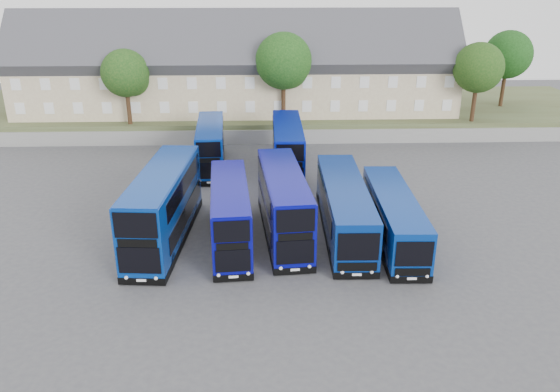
{
  "coord_description": "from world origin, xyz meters",
  "views": [
    {
      "loc": [
        -0.27,
        -30.97,
        16.44
      ],
      "look_at": [
        0.91,
        4.02,
        2.2
      ],
      "focal_mm": 35.0,
      "sensor_mm": 36.0,
      "label": 1
    }
  ],
  "objects_px": {
    "tree_mid": "(285,63)",
    "tree_east": "(479,70)",
    "dd_front_mid": "(230,215)",
    "tree_far": "(509,56)",
    "coach_east_a": "(344,209)",
    "dd_front_left": "(164,208)",
    "tree_west": "(127,75)"
  },
  "relations": [
    {
      "from": "tree_mid",
      "to": "tree_east",
      "type": "bearing_deg",
      "value": -1.43
    },
    {
      "from": "dd_front_mid",
      "to": "tree_far",
      "type": "xyz_separation_m",
      "value": [
        30.55,
        30.78,
        5.74
      ]
    },
    {
      "from": "coach_east_a",
      "to": "tree_mid",
      "type": "bearing_deg",
      "value": 98.72
    },
    {
      "from": "dd_front_left",
      "to": "tree_mid",
      "type": "distance_m",
      "value": 25.91
    },
    {
      "from": "tree_mid",
      "to": "tree_far",
      "type": "distance_m",
      "value": 26.8
    },
    {
      "from": "dd_front_mid",
      "to": "tree_west",
      "type": "relative_size",
      "value": 1.36
    },
    {
      "from": "tree_mid",
      "to": "tree_east",
      "type": "xyz_separation_m",
      "value": [
        20.0,
        -0.5,
        -0.68
      ]
    },
    {
      "from": "tree_west",
      "to": "tree_far",
      "type": "height_order",
      "value": "tree_far"
    },
    {
      "from": "dd_front_left",
      "to": "tree_east",
      "type": "xyz_separation_m",
      "value": [
        28.92,
        23.15,
        5.06
      ]
    },
    {
      "from": "tree_mid",
      "to": "tree_far",
      "type": "relative_size",
      "value": 1.06
    },
    {
      "from": "dd_front_left",
      "to": "dd_front_mid",
      "type": "height_order",
      "value": "dd_front_left"
    },
    {
      "from": "dd_front_mid",
      "to": "tree_east",
      "type": "height_order",
      "value": "tree_east"
    },
    {
      "from": "tree_west",
      "to": "tree_mid",
      "type": "bearing_deg",
      "value": 1.79
    },
    {
      "from": "dd_front_mid",
      "to": "tree_mid",
      "type": "height_order",
      "value": "tree_mid"
    },
    {
      "from": "dd_front_mid",
      "to": "tree_mid",
      "type": "relative_size",
      "value": 1.13
    },
    {
      "from": "dd_front_mid",
      "to": "dd_front_left",
      "type": "bearing_deg",
      "value": 167.35
    },
    {
      "from": "dd_front_left",
      "to": "tree_far",
      "type": "height_order",
      "value": "tree_far"
    },
    {
      "from": "dd_front_mid",
      "to": "tree_east",
      "type": "bearing_deg",
      "value": 39.73
    },
    {
      "from": "tree_far",
      "to": "tree_mid",
      "type": "bearing_deg",
      "value": -165.96
    },
    {
      "from": "coach_east_a",
      "to": "dd_front_mid",
      "type": "bearing_deg",
      "value": -168.78
    },
    {
      "from": "tree_west",
      "to": "tree_far",
      "type": "distance_m",
      "value": 42.58
    },
    {
      "from": "dd_front_left",
      "to": "tree_mid",
      "type": "bearing_deg",
      "value": 73.69
    },
    {
      "from": "dd_front_mid",
      "to": "tree_west",
      "type": "distance_m",
      "value": 26.87
    },
    {
      "from": "tree_east",
      "to": "coach_east_a",
      "type": "bearing_deg",
      "value": -127.07
    },
    {
      "from": "coach_east_a",
      "to": "tree_west",
      "type": "height_order",
      "value": "tree_west"
    },
    {
      "from": "dd_front_mid",
      "to": "coach_east_a",
      "type": "height_order",
      "value": "dd_front_mid"
    },
    {
      "from": "coach_east_a",
      "to": "tree_east",
      "type": "height_order",
      "value": "tree_east"
    },
    {
      "from": "coach_east_a",
      "to": "tree_east",
      "type": "relative_size",
      "value": 1.59
    },
    {
      "from": "dd_front_left",
      "to": "tree_far",
      "type": "distance_m",
      "value": 46.44
    },
    {
      "from": "tree_east",
      "to": "tree_far",
      "type": "relative_size",
      "value": 0.94
    },
    {
      "from": "coach_east_a",
      "to": "tree_west",
      "type": "xyz_separation_m",
      "value": [
        -19.06,
        22.43,
        5.32
      ]
    },
    {
      "from": "dd_front_left",
      "to": "tree_far",
      "type": "relative_size",
      "value": 1.4
    }
  ]
}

